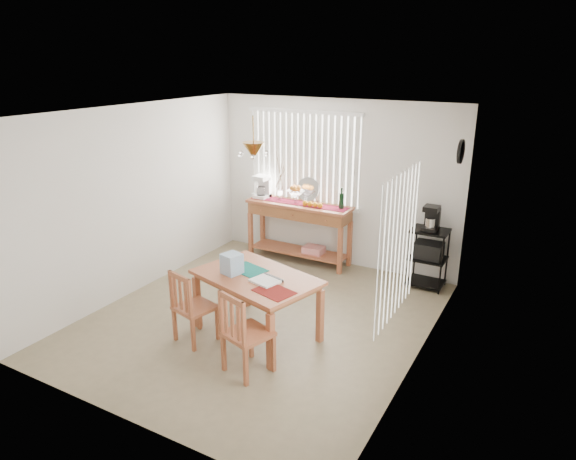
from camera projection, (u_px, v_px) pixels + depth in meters
The scene contains 10 objects.
ground at pixel (260, 318), 6.59m from camera, with size 4.00×4.50×0.01m, color gray.
room_shell at pixel (259, 190), 6.05m from camera, with size 4.20×4.70×2.70m.
sideboard at pixel (300, 218), 8.22m from camera, with size 1.73×0.49×0.97m.
sideboard_items at pixel (285, 192), 8.23m from camera, with size 1.64×0.41×0.74m.
wire_cart at pixel (428, 253), 7.34m from camera, with size 0.51×0.41×0.87m.
cart_items at pixel (432, 218), 7.18m from camera, with size 0.20×0.25×0.36m.
dining_table at pixel (256, 283), 6.01m from camera, with size 1.62×1.26×0.76m.
table_items at pixel (240, 268), 5.96m from camera, with size 1.08×0.78×0.24m.
chair_left at pixel (192, 307), 5.92m from camera, with size 0.50×0.50×0.90m.
chair_right at pixel (245, 334), 5.32m from camera, with size 0.55×0.55×0.95m.
Camera 1 is at (3.16, -4.96, 3.20)m, focal length 32.00 mm.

